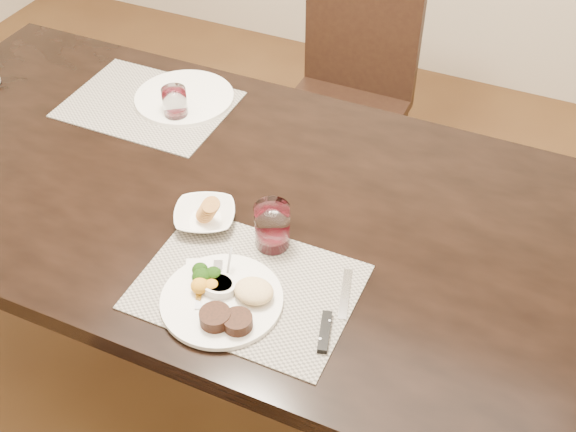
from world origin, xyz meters
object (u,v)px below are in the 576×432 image
at_px(dinner_plate, 226,300).
at_px(cracker_bowl, 205,216).
at_px(far_plate, 184,98).
at_px(chair_far, 349,88).
at_px(wine_glass_near, 272,228).
at_px(steak_knife, 330,322).

bearing_deg(dinner_plate, cracker_bowl, 144.69).
height_order(cracker_bowl, far_plate, cracker_bowl).
relative_size(chair_far, dinner_plate, 3.47).
bearing_deg(wine_glass_near, steak_knife, -38.27).
distance_m(dinner_plate, cracker_bowl, 0.26).
bearing_deg(dinner_plate, steak_knife, 26.79).
height_order(chair_far, dinner_plate, chair_far).
height_order(steak_knife, cracker_bowl, cracker_bowl).
relative_size(steak_knife, far_plate, 0.84).
height_order(chair_far, wine_glass_near, chair_far).
bearing_deg(far_plate, dinner_plate, -53.29).
bearing_deg(cracker_bowl, chair_far, 91.19).
relative_size(dinner_plate, cracker_bowl, 1.38).
xyz_separation_m(chair_far, far_plate, (-0.29, -0.62, 0.26)).
relative_size(dinner_plate, wine_glass_near, 2.36).
distance_m(steak_knife, far_plate, 0.91).
relative_size(chair_far, steak_knife, 3.78).
distance_m(dinner_plate, steak_knife, 0.22).
bearing_deg(chair_far, wine_glass_near, -79.40).
bearing_deg(chair_far, steak_knife, -71.64).
xyz_separation_m(dinner_plate, cracker_bowl, (-0.16, 0.20, 0.00)).
height_order(dinner_plate, steak_knife, dinner_plate).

